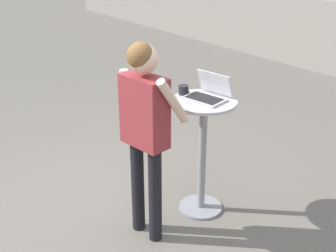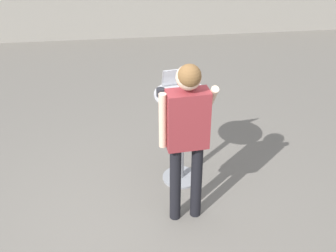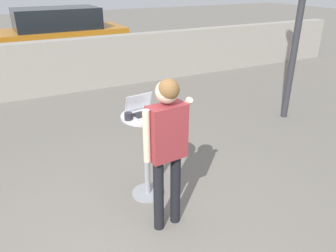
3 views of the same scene
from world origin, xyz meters
name	(u,v)px [view 2 (image 2 of 3)]	position (x,y,z in m)	size (l,w,h in m)	color
ground_plane	(139,237)	(0.00, 0.00, 0.00)	(50.00, 50.00, 0.00)	slate
pavement_kerb	(121,4)	(0.00, 5.47, 0.61)	(17.65, 0.35, 1.22)	gray
cafe_table	(181,128)	(0.52, 0.86, 0.67)	(0.57, 0.57, 1.09)	gray
laptop	(180,87)	(0.51, 0.91, 1.14)	(0.38, 0.33, 0.22)	#B7BABF
coffee_mug	(161,92)	(0.30, 0.82, 1.13)	(0.12, 0.09, 0.08)	#232328
standing_person	(187,126)	(0.49, 0.25, 1.07)	(0.53, 0.39, 1.69)	black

